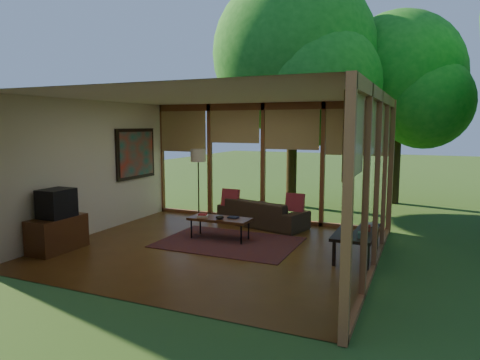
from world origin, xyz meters
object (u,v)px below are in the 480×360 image
at_px(sofa, 262,213).
at_px(media_cabinet, 57,234).
at_px(side_console, 355,233).
at_px(floor_lamp, 198,159).
at_px(television, 57,203).
at_px(coffee_table, 220,220).

distance_m(sofa, media_cabinet, 4.16).
xyz_separation_m(media_cabinet, side_console, (4.87, 1.72, 0.11)).
bearing_deg(sofa, floor_lamp, 10.54).
xyz_separation_m(sofa, television, (-2.63, -3.21, 0.56)).
bearing_deg(coffee_table, sofa, 75.52).
distance_m(media_cabinet, coffee_table, 2.93).
distance_m(sofa, floor_lamp, 2.02).
bearing_deg(sofa, media_cabinet, 66.11).
xyz_separation_m(media_cabinet, floor_lamp, (0.97, 3.36, 1.11)).
distance_m(television, floor_lamp, 3.53).
bearing_deg(sofa, side_console, 161.95).
xyz_separation_m(media_cabinet, television, (0.02, 0.00, 0.55)).
bearing_deg(television, sofa, 50.63).
bearing_deg(side_console, television, -160.43).
relative_size(floor_lamp, coffee_table, 1.38).
bearing_deg(coffee_table, media_cabinet, -141.58).
xyz_separation_m(floor_lamp, side_console, (3.90, -1.63, -1.00)).
bearing_deg(floor_lamp, media_cabinet, -106.13).
xyz_separation_m(sofa, coffee_table, (-0.36, -1.39, 0.10)).
distance_m(television, coffee_table, 2.95).
bearing_deg(media_cabinet, sofa, 50.42).
height_order(media_cabinet, coffee_table, media_cabinet).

